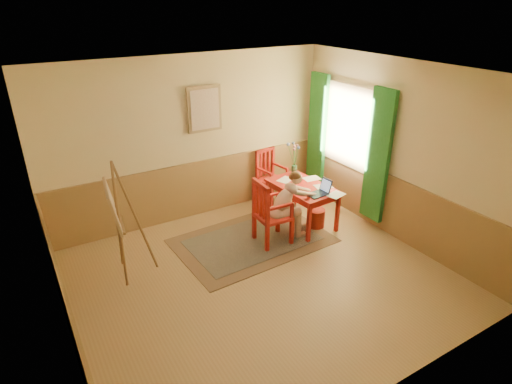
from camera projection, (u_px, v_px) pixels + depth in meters
room at (261, 187)px, 5.40m from camera, size 5.04×4.54×2.84m
wainscot at (233, 223)px, 6.40m from camera, size 5.00×4.50×1.00m
window at (346, 138)px, 7.40m from camera, size 0.12×2.01×2.20m
wall_portrait at (205, 109)px, 7.02m from camera, size 0.60×0.05×0.76m
rug at (253, 240)px, 6.87m from camera, size 2.47×1.70×0.02m
table at (302, 190)px, 7.15m from camera, size 0.80×1.25×0.72m
chair_left at (270, 213)px, 6.61m from camera, size 0.52×0.50×1.08m
chair_back at (270, 176)px, 8.02m from camera, size 0.51×0.53×1.01m
figure at (287, 203)px, 6.69m from camera, size 0.85×0.37×1.15m
laptop at (320, 191)px, 6.79m from camera, size 0.39×0.25×0.23m
papers at (314, 185)px, 7.13m from camera, size 0.75×1.20×0.00m
vase at (294, 159)px, 7.47m from camera, size 0.21×0.30×0.58m
wastebasket at (316, 218)px, 7.24m from camera, size 0.40×0.40×0.32m
easel at (116, 210)px, 5.64m from camera, size 0.62×0.77×1.72m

